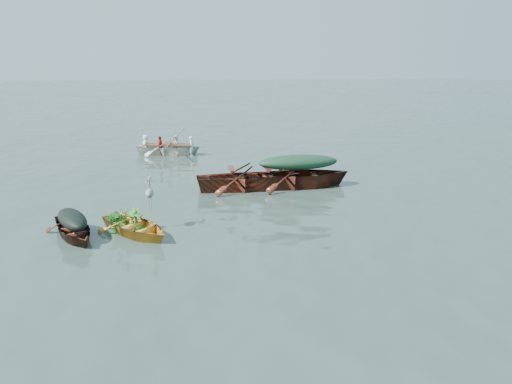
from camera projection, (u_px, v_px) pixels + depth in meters
ground at (249, 238)px, 12.98m from camera, size 140.00×140.00×0.00m
yellow_dinghy at (136, 234)px, 13.23m from camera, size 3.04×3.07×0.80m
dark_covered_boat at (74, 237)px, 13.07m from camera, size 2.48×3.21×0.72m
green_tarp_boat at (298, 187)px, 17.75m from camera, size 5.30×2.10×1.26m
open_wooden_boat at (249, 189)px, 17.47m from camera, size 5.21×2.06×1.23m
rowed_boat at (169, 155)px, 23.16m from camera, size 4.19×1.67×0.96m
dark_tarp_cover at (72, 216)px, 12.91m from camera, size 1.37×1.77×0.40m
green_tarp_cover at (298, 163)px, 17.50m from camera, size 2.92×1.16×0.52m
thwart_benches at (249, 172)px, 17.29m from camera, size 2.62×1.19×0.04m
heron at (150, 199)px, 13.42m from camera, size 0.48×0.48×0.92m
dinghy_weeds at (123, 205)px, 13.41m from camera, size 1.13×1.13×0.60m
rowers at (168, 137)px, 22.92m from camera, size 2.96×1.41×0.76m
oars at (168, 144)px, 23.02m from camera, size 0.88×2.65×0.06m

